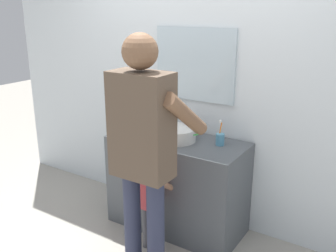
% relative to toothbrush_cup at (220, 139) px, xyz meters
% --- Properties ---
extents(ground_plane, '(14.00, 14.00, 0.00)m').
position_rel_toothbrush_cup_xyz_m(ground_plane, '(-0.35, -0.37, -0.87)').
color(ground_plane, '#9E998E').
extents(back_wall, '(4.40, 0.10, 2.70)m').
position_rel_toothbrush_cup_xyz_m(back_wall, '(-0.35, 0.24, 0.48)').
color(back_wall, silver).
rests_on(back_wall, ground).
extents(vanity_cabinet, '(1.16, 0.54, 0.82)m').
position_rel_toothbrush_cup_xyz_m(vanity_cabinet, '(-0.35, -0.07, -0.46)').
color(vanity_cabinet, '#4C5156').
rests_on(vanity_cabinet, ground).
extents(sink_basin, '(0.33, 0.33, 0.11)m').
position_rel_toothbrush_cup_xyz_m(sink_basin, '(-0.35, -0.09, 0.01)').
color(sink_basin, silver).
rests_on(sink_basin, vanity_cabinet).
extents(faucet, '(0.18, 0.14, 0.18)m').
position_rel_toothbrush_cup_xyz_m(faucet, '(-0.35, 0.11, 0.03)').
color(faucet, '#B7BABF').
rests_on(faucet, vanity_cabinet).
extents(toothbrush_cup, '(0.07, 0.07, 0.21)m').
position_rel_toothbrush_cup_xyz_m(toothbrush_cup, '(0.00, 0.00, 0.00)').
color(toothbrush_cup, '#4C8EB2').
rests_on(toothbrush_cup, vanity_cabinet).
extents(soap_bottle, '(0.06, 0.06, 0.16)m').
position_rel_toothbrush_cup_xyz_m(soap_bottle, '(-0.73, -0.06, 0.02)').
color(soap_bottle, gold).
rests_on(soap_bottle, vanity_cabinet).
extents(child_toddler, '(0.25, 0.25, 0.80)m').
position_rel_toothbrush_cup_xyz_m(child_toddler, '(-0.35, -0.48, -0.39)').
color(child_toddler, '#47474C').
rests_on(child_toddler, ground).
extents(adult_parent, '(0.54, 0.57, 1.75)m').
position_rel_toothbrush_cup_xyz_m(adult_parent, '(-0.20, -0.76, 0.18)').
color(adult_parent, '#2D334C').
rests_on(adult_parent, ground).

